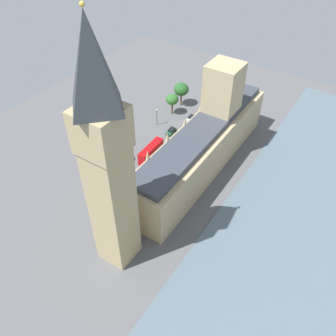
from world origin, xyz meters
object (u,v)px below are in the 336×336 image
Objects in this scene: clock_tower at (106,158)px; plane_tree_opposite_hall at (112,148)px; pedestrian_under_trees at (156,175)px; car_silver_corner at (191,118)px; double_decker_bus_near_tower at (151,152)px; plane_tree_midblock at (181,89)px; street_lamp_leading at (157,114)px; car_yellow_cab_far_end at (119,186)px; car_dark_green_by_river_gate at (171,131)px; plane_tree_trailing at (172,99)px; parliament_building at (205,141)px.

clock_tower is 6.74× the size of plane_tree_opposite_hall.
clock_tower is at bearing 26.37° from pedestrian_under_trees.
double_decker_bus_near_tower reaches higher than car_silver_corner.
pedestrian_under_trees is 40.62m from plane_tree_midblock.
street_lamp_leading is (0.15, 15.61, -2.04)m from plane_tree_midblock.
car_yellow_cab_far_end is at bearing 88.53° from car_silver_corner.
double_decker_bus_near_tower reaches higher than car_dark_green_by_river_gate.
plane_tree_trailing is at bearing -1.70° from car_silver_corner.
double_decker_bus_near_tower is 12.00m from plane_tree_opposite_hall.
plane_tree_opposite_hall reaches higher than car_dark_green_by_river_gate.
plane_tree_midblock is at bearing -89.62° from plane_tree_opposite_hall.
plane_tree_opposite_hall is (8.15, -7.46, 4.99)m from car_yellow_cab_far_end.
plane_tree_midblock reaches higher than plane_tree_opposite_hall.
plane_tree_midblock is at bearing -46.93° from parliament_building.
parliament_building reaches higher than double_decker_bus_near_tower.
car_dark_green_by_river_gate is (1.67, 10.30, 0.00)m from car_silver_corner.
double_decker_bus_near_tower is at bearing -125.83° from pedestrian_under_trees.
parliament_building reaches higher than car_dark_green_by_river_gate.
clock_tower is at bearing -54.11° from car_yellow_cab_far_end.
car_yellow_cab_far_end is 0.54× the size of plane_tree_opposite_hall.
double_decker_bus_near_tower is 18.22m from street_lamp_leading.
parliament_building is 9.40× the size of street_lamp_leading.
clock_tower reaches higher than parliament_building.
car_dark_green_by_river_gate is at bearing -71.58° from clock_tower.
plane_tree_trailing is (-0.13, -32.82, -0.07)m from plane_tree_opposite_hall.
car_dark_green_by_river_gate is 0.43× the size of double_decker_bus_near_tower.
double_decker_bus_near_tower is 1.19× the size of plane_tree_midblock.
clock_tower reaches higher than car_dark_green_by_river_gate.
car_silver_corner is at bearing -76.32° from clock_tower.
parliament_building is 13.20× the size of car_yellow_cab_far_end.
plane_tree_midblock reaches higher than pedestrian_under_trees.
street_lamp_leading is (8.44, 8.89, 3.58)m from car_silver_corner.
parliament_building is at bearing -146.89° from plane_tree_opposite_hall.
parliament_building is at bearing -156.48° from double_decker_bus_near_tower.
double_decker_bus_near_tower is 1.65× the size of street_lamp_leading.
double_decker_bus_near_tower is 26.30m from plane_tree_trailing.
plane_tree_midblock is at bearing -40.71° from car_silver_corner.
parliament_building reaches higher than car_yellow_cab_far_end.
car_dark_green_by_river_gate is at bearing -84.07° from double_decker_bus_near_tower.
pedestrian_under_trees is at bearing -73.55° from clock_tower.
car_dark_green_by_river_gate is at bearing 121.12° from plane_tree_trailing.
plane_tree_midblock is 1.39× the size of street_lamp_leading.
pedestrian_under_trees is (7.73, -26.18, -28.62)m from clock_tower.
car_dark_green_by_river_gate is 1.00× the size of car_yellow_cab_far_end.
clock_tower is at bearing 111.14° from double_decker_bus_near_tower.
clock_tower reaches higher than plane_tree_midblock.
plane_tree_trailing reaches higher than pedestrian_under_trees.
plane_tree_midblock is (22.16, -63.70, -22.82)m from clock_tower.
car_yellow_cab_far_end is 48.08m from plane_tree_midblock.
plane_tree_trailing is at bearing -38.37° from parliament_building.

